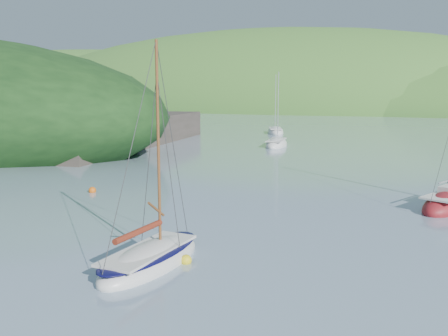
% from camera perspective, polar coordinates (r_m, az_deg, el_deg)
% --- Properties ---
extents(ground, '(700.00, 700.00, 0.00)m').
position_cam_1_polar(ground, '(19.48, -6.39, -11.83)').
color(ground, '#7692A3').
rests_on(ground, ground).
extents(shoreline_hills, '(690.00, 135.00, 56.00)m').
position_cam_1_polar(shoreline_hills, '(188.90, 20.09, 6.37)').
color(shoreline_hills, '#39762D').
rests_on(shoreline_hills, ground).
extents(daysailer_white, '(2.31, 6.16, 9.44)m').
position_cam_1_polar(daysailer_white, '(20.34, -8.40, -10.31)').
color(daysailer_white, white).
rests_on(daysailer_white, ground).
extents(distant_sloop_a, '(3.64, 7.18, 9.78)m').
position_cam_1_polar(distant_sloop_a, '(61.37, 6.00, 2.66)').
color(distant_sloop_a, white).
rests_on(distant_sloop_a, ground).
extents(distant_sloop_c, '(5.07, 7.38, 9.96)m').
position_cam_1_polar(distant_sloop_c, '(79.32, 5.89, 4.09)').
color(distant_sloop_c, white).
rests_on(distant_sloop_c, ground).
extents(mooring_buoys, '(25.09, 11.20, 0.51)m').
position_cam_1_polar(mooring_buoys, '(25.09, -5.51, -6.74)').
color(mooring_buoys, yellow).
rests_on(mooring_buoys, ground).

